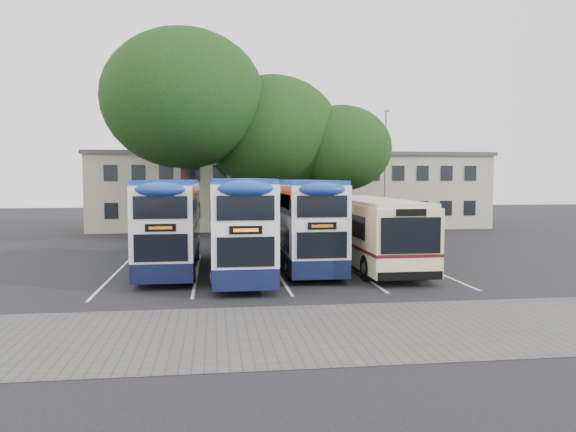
{
  "coord_description": "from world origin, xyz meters",
  "views": [
    {
      "loc": [
        -6.49,
        -19.83,
        4.21
      ],
      "look_at": [
        -3.18,
        5.0,
        2.46
      ],
      "focal_mm": 35.0,
      "sensor_mm": 36.0,
      "label": 1
    }
  ],
  "objects_px": {
    "lamp_post": "(385,165)",
    "tree_right": "(341,149)",
    "tree_left": "(184,99)",
    "bus_dd_right": "(302,219)",
    "tree_mid": "(272,133)",
    "bus_dd_left": "(171,221)",
    "bus_dd_mid": "(239,222)",
    "bus_single": "(371,228)"
  },
  "relations": [
    {
      "from": "lamp_post",
      "to": "tree_right",
      "type": "bearing_deg",
      "value": -144.18
    },
    {
      "from": "tree_left",
      "to": "bus_dd_right",
      "type": "relative_size",
      "value": 1.37
    },
    {
      "from": "tree_mid",
      "to": "tree_right",
      "type": "height_order",
      "value": "tree_mid"
    },
    {
      "from": "tree_right",
      "to": "bus_dd_left",
      "type": "relative_size",
      "value": 0.92
    },
    {
      "from": "tree_mid",
      "to": "bus_dd_mid",
      "type": "distance_m",
      "value": 14.69
    },
    {
      "from": "tree_mid",
      "to": "tree_right",
      "type": "xyz_separation_m",
      "value": [
        4.56,
        -0.7,
        -1.03
      ]
    },
    {
      "from": "tree_left",
      "to": "bus_dd_mid",
      "type": "xyz_separation_m",
      "value": [
        2.87,
        -11.85,
        -6.77
      ]
    },
    {
      "from": "bus_dd_right",
      "to": "bus_dd_mid",
      "type": "bearing_deg",
      "value": -150.55
    },
    {
      "from": "lamp_post",
      "to": "bus_dd_mid",
      "type": "height_order",
      "value": "lamp_post"
    },
    {
      "from": "bus_dd_left",
      "to": "bus_single",
      "type": "height_order",
      "value": "bus_dd_left"
    },
    {
      "from": "tree_right",
      "to": "bus_dd_right",
      "type": "distance_m",
      "value": 12.62
    },
    {
      "from": "bus_dd_left",
      "to": "bus_dd_mid",
      "type": "height_order",
      "value": "bus_dd_mid"
    },
    {
      "from": "tree_mid",
      "to": "bus_dd_right",
      "type": "height_order",
      "value": "tree_mid"
    },
    {
      "from": "bus_dd_right",
      "to": "bus_single",
      "type": "relative_size",
      "value": 0.92
    },
    {
      "from": "bus_dd_left",
      "to": "bus_dd_right",
      "type": "height_order",
      "value": "bus_dd_left"
    },
    {
      "from": "tree_left",
      "to": "bus_dd_mid",
      "type": "height_order",
      "value": "tree_left"
    },
    {
      "from": "tree_mid",
      "to": "bus_dd_mid",
      "type": "bearing_deg",
      "value": -101.95
    },
    {
      "from": "tree_right",
      "to": "bus_dd_mid",
      "type": "bearing_deg",
      "value": -120.01
    },
    {
      "from": "bus_dd_mid",
      "to": "bus_single",
      "type": "distance_m",
      "value": 6.45
    },
    {
      "from": "bus_single",
      "to": "bus_dd_left",
      "type": "bearing_deg",
      "value": 179.08
    },
    {
      "from": "bus_dd_left",
      "to": "bus_single",
      "type": "distance_m",
      "value": 9.27
    },
    {
      "from": "bus_dd_right",
      "to": "tree_mid",
      "type": "bearing_deg",
      "value": 90.64
    },
    {
      "from": "tree_right",
      "to": "bus_dd_right",
      "type": "xyz_separation_m",
      "value": [
        -4.43,
        -11.17,
        -3.87
      ]
    },
    {
      "from": "bus_dd_left",
      "to": "tree_right",
      "type": "bearing_deg",
      "value": 47.09
    },
    {
      "from": "bus_dd_left",
      "to": "bus_single",
      "type": "relative_size",
      "value": 0.92
    },
    {
      "from": "bus_dd_mid",
      "to": "bus_dd_right",
      "type": "height_order",
      "value": "bus_dd_mid"
    },
    {
      "from": "tree_right",
      "to": "bus_dd_right",
      "type": "height_order",
      "value": "tree_right"
    },
    {
      "from": "bus_dd_mid",
      "to": "bus_dd_right",
      "type": "bearing_deg",
      "value": 29.45
    },
    {
      "from": "lamp_post",
      "to": "bus_dd_left",
      "type": "relative_size",
      "value": 0.93
    },
    {
      "from": "bus_dd_right",
      "to": "tree_left",
      "type": "bearing_deg",
      "value": 120.05
    },
    {
      "from": "bus_dd_mid",
      "to": "bus_single",
      "type": "relative_size",
      "value": 0.93
    },
    {
      "from": "tree_left",
      "to": "tree_mid",
      "type": "bearing_deg",
      "value": 16.56
    },
    {
      "from": "bus_dd_left",
      "to": "bus_dd_right",
      "type": "bearing_deg",
      "value": 0.55
    },
    {
      "from": "bus_dd_right",
      "to": "bus_single",
      "type": "height_order",
      "value": "bus_dd_right"
    },
    {
      "from": "lamp_post",
      "to": "bus_single",
      "type": "bearing_deg",
      "value": -109.87
    },
    {
      "from": "tree_left",
      "to": "bus_single",
      "type": "xyz_separation_m",
      "value": [
        9.13,
        -10.36,
        -7.25
      ]
    },
    {
      "from": "bus_dd_mid",
      "to": "tree_right",
      "type": "bearing_deg",
      "value": 59.99
    },
    {
      "from": "tree_mid",
      "to": "bus_single",
      "type": "height_order",
      "value": "tree_mid"
    },
    {
      "from": "tree_right",
      "to": "bus_single",
      "type": "xyz_separation_m",
      "value": [
        -1.17,
        -11.38,
        -4.3
      ]
    },
    {
      "from": "lamp_post",
      "to": "bus_dd_right",
      "type": "xyz_separation_m",
      "value": [
        -8.4,
        -14.04,
        -2.85
      ]
    },
    {
      "from": "tree_left",
      "to": "bus_single",
      "type": "height_order",
      "value": "tree_left"
    },
    {
      "from": "tree_left",
      "to": "tree_right",
      "type": "height_order",
      "value": "tree_left"
    }
  ]
}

